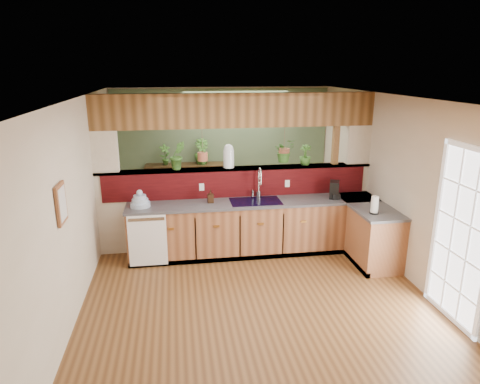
{
  "coord_description": "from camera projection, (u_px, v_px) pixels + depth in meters",
  "views": [
    {
      "loc": [
        -1.01,
        -5.53,
        3.0
      ],
      "look_at": [
        -0.05,
        0.7,
        1.15
      ],
      "focal_mm": 32.0,
      "sensor_mm": 36.0,
      "label": 1
    }
  ],
  "objects": [
    {
      "name": "countertop",
      "position": [
        291.0,
        228.0,
        7.05
      ],
      "size": [
        4.14,
        1.52,
        0.9
      ],
      "color": "brown",
      "rests_on": "ground"
    },
    {
      "name": "pass_through_partition",
      "position": [
        239.0,
        179.0,
        7.18
      ],
      "size": [
        4.6,
        0.21,
        2.6
      ],
      "color": "beige",
      "rests_on": "ground"
    },
    {
      "name": "ceiling",
      "position": [
        252.0,
        99.0,
        5.5
      ],
      "size": [
        4.6,
        7.0,
        0.01
      ],
      "primitive_type": "cube",
      "color": "brown",
      "rests_on": "ground"
    },
    {
      "name": "ledge_plant_right",
      "position": [
        305.0,
        155.0,
        7.24
      ],
      "size": [
        0.25,
        0.25,
        0.35
      ],
      "primitive_type": "imported",
      "rotation": [
        0.0,
        0.0,
        -0.38
      ],
      "color": "#2D581E",
      "rests_on": "pass_through_ledge"
    },
    {
      "name": "coffee_maker",
      "position": [
        334.0,
        190.0,
        7.09
      ],
      "size": [
        0.15,
        0.25,
        0.28
      ],
      "rotation": [
        0.0,
        0.0,
        -0.39
      ],
      "color": "black",
      "rests_on": "countertop"
    },
    {
      "name": "faucet",
      "position": [
        259.0,
        182.0,
        7.02
      ],
      "size": [
        0.23,
        0.23,
        0.53
      ],
      "color": "#B7B7B2",
      "rests_on": "countertop"
    },
    {
      "name": "hanging_plant_b",
      "position": [
        284.0,
        141.0,
        7.12
      ],
      "size": [
        0.44,
        0.42,
        0.52
      ],
      "color": "brown",
      "rests_on": "header_beam"
    },
    {
      "name": "framed_print",
      "position": [
        61.0,
        204.0,
        4.71
      ],
      "size": [
        0.04,
        0.35,
        0.45
      ],
      "color": "brown",
      "rests_on": "wall_left"
    },
    {
      "name": "shelf_plant_b",
      "position": [
        202.0,
        151.0,
        8.88
      ],
      "size": [
        0.32,
        0.32,
        0.53
      ],
      "primitive_type": "imported",
      "rotation": [
        0.0,
        0.0,
        0.1
      ],
      "color": "#2D581E",
      "rests_on": "shelving_console"
    },
    {
      "name": "wall_left",
      "position": [
        76.0,
        203.0,
        5.53
      ],
      "size": [
        0.02,
        7.0,
        2.6
      ],
      "primitive_type": "cube",
      "color": "beige",
      "rests_on": "ground"
    },
    {
      "name": "ground",
      "position": [
        251.0,
        281.0,
        6.23
      ],
      "size": [
        4.6,
        7.0,
        0.01
      ],
      "primitive_type": "cube",
      "color": "brown",
      "rests_on": "ground"
    },
    {
      "name": "sage_backwall",
      "position": [
        222.0,
        149.0,
        9.17
      ],
      "size": [
        4.55,
        0.02,
        2.55
      ],
      "primitive_type": "cube",
      "color": "#4C6243",
      "rests_on": "ground"
    },
    {
      "name": "shelving_console",
      "position": [
        186.0,
        190.0,
        9.06
      ],
      "size": [
        1.66,
        0.52,
        1.1
      ],
      "primitive_type": "cube",
      "rotation": [
        0.0,
        0.0,
        -0.05
      ],
      "color": "black",
      "rests_on": "ground"
    },
    {
      "name": "glass_jar",
      "position": [
        229.0,
        156.0,
        7.05
      ],
      "size": [
        0.18,
        0.18,
        0.39
      ],
      "color": "silver",
      "rests_on": "pass_through_ledge"
    },
    {
      "name": "wall_front",
      "position": [
        355.0,
        363.0,
        2.55
      ],
      "size": [
        4.6,
        0.02,
        2.6
      ],
      "primitive_type": "cube",
      "color": "beige",
      "rests_on": "ground"
    },
    {
      "name": "floor_plant",
      "position": [
        286.0,
        205.0,
        8.44
      ],
      "size": [
        0.69,
        0.6,
        0.74
      ],
      "primitive_type": "imported",
      "rotation": [
        0.0,
        0.0,
        0.04
      ],
      "color": "#2D581E",
      "rests_on": "ground"
    },
    {
      "name": "shelf_plant_a",
      "position": [
        165.0,
        155.0,
        8.78
      ],
      "size": [
        0.26,
        0.21,
        0.43
      ],
      "primitive_type": "imported",
      "rotation": [
        0.0,
        0.0,
        0.26
      ],
      "color": "#2D581E",
      "rests_on": "shelving_console"
    },
    {
      "name": "soap_dispenser",
      "position": [
        211.0,
        196.0,
        6.85
      ],
      "size": [
        0.1,
        0.1,
        0.21
      ],
      "primitive_type": "imported",
      "rotation": [
        0.0,
        0.0,
        0.04
      ],
      "color": "#392314",
      "rests_on": "countertop"
    },
    {
      "name": "wall_back",
      "position": [
        222.0,
        149.0,
        9.19
      ],
      "size": [
        4.6,
        0.02,
        2.6
      ],
      "primitive_type": "cube",
      "color": "beige",
      "rests_on": "ground"
    },
    {
      "name": "header_beam",
      "position": [
        237.0,
        110.0,
        6.86
      ],
      "size": [
        4.6,
        0.15,
        0.55
      ],
      "primitive_type": "cube",
      "color": "brown",
      "rests_on": "ground"
    },
    {
      "name": "hanging_plant_a",
      "position": [
        202.0,
        148.0,
        6.94
      ],
      "size": [
        0.19,
        0.16,
        0.53
      ],
      "color": "brown",
      "rests_on": "header_beam"
    },
    {
      "name": "paper_towel",
      "position": [
        375.0,
        205.0,
        6.33
      ],
      "size": [
        0.13,
        0.13,
        0.28
      ],
      "color": "black",
      "rests_on": "countertop"
    },
    {
      "name": "navy_sink",
      "position": [
        255.0,
        206.0,
        6.96
      ],
      "size": [
        0.82,
        0.5,
        0.18
      ],
      "color": "black",
      "rests_on": "countertop"
    },
    {
      "name": "wall_right",
      "position": [
        407.0,
        189.0,
        6.2
      ],
      "size": [
        0.02,
        7.0,
        2.6
      ],
      "primitive_type": "cube",
      "color": "beige",
      "rests_on": "ground"
    },
    {
      "name": "french_door",
      "position": [
        460.0,
        239.0,
        5.04
      ],
      "size": [
        0.06,
        1.02,
        2.16
      ],
      "primitive_type": "cube",
      "color": "white",
      "rests_on": "ground"
    },
    {
      "name": "dish_stack",
      "position": [
        140.0,
        201.0,
        6.65
      ],
      "size": [
        0.31,
        0.31,
        0.27
      ],
      "color": "#A4B7D4",
      "rests_on": "countertop"
    },
    {
      "name": "dishwasher",
      "position": [
        148.0,
        240.0,
        6.52
      ],
      "size": [
        0.58,
        0.03,
        0.82
      ],
      "color": "white",
      "rests_on": "ground"
    },
    {
      "name": "pass_through_ledge",
      "position": [
        237.0,
        168.0,
        7.13
      ],
      "size": [
        4.6,
        0.21,
        0.04
      ],
      "primitive_type": "cube",
      "color": "brown",
      "rests_on": "ground"
    },
    {
      "name": "ledge_plant_left",
      "position": [
        178.0,
        155.0,
        6.91
      ],
      "size": [
        0.3,
        0.27,
        0.46
      ],
      "primitive_type": "imported",
      "rotation": [
        0.0,
        0.0,
        0.28
      ],
      "color": "#2D581E",
      "rests_on": "pass_through_ledge"
    }
  ]
}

